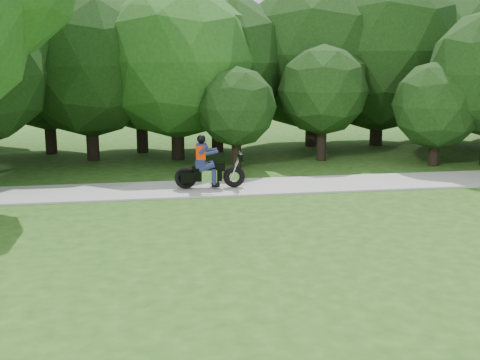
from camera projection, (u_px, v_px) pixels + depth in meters
name	position (u px, v px, depth m)	size (l,w,h in m)	color
ground	(424.00, 283.00, 10.67)	(100.00, 100.00, 0.00)	#254D16
walkway	(305.00, 185.00, 18.38)	(60.00, 2.20, 0.06)	#ACACA7
tree_line	(279.00, 62.00, 23.95)	(40.64, 12.05, 7.75)	black
touring_motorcycle	(206.00, 169.00, 17.67)	(2.10, 0.63, 1.60)	black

